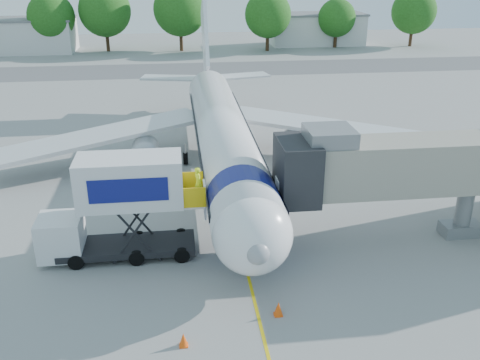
{
  "coord_description": "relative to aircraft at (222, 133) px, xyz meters",
  "views": [
    {
      "loc": [
        -3.17,
        -31.98,
        14.64
      ],
      "look_at": [
        0.17,
        -5.12,
        3.2
      ],
      "focal_mm": 40.0,
      "sensor_mm": 36.0,
      "label": 1
    }
  ],
  "objects": [
    {
      "name": "ground",
      "position": [
        0.0,
        -4.12,
        -2.95
      ],
      "size": [
        160.0,
        160.0,
        0.0
      ],
      "primitive_type": "plane",
      "color": "gray",
      "rests_on": "ground"
    },
    {
      "name": "guidance_line",
      "position": [
        0.0,
        -4.12,
        -2.94
      ],
      "size": [
        0.15,
        70.0,
        0.01
      ],
      "primitive_type": "cube",
      "color": "yellow",
      "rests_on": "ground"
    },
    {
      "name": "taxiway_strip",
      "position": [
        0.0,
        37.88,
        -2.94
      ],
      "size": [
        120.0,
        10.0,
        0.01
      ],
      "primitive_type": "cube",
      "color": "#59595B",
      "rests_on": "ground"
    },
    {
      "name": "aircraft",
      "position": [
        0.0,
        0.0,
        0.0
      ],
      "size": [
        34.17,
        37.73,
        11.35
      ],
      "color": "white",
      "rests_on": "ground"
    },
    {
      "name": "jet_bridge",
      "position": [
        7.99,
        -11.12,
        1.39
      ],
      "size": [
        13.9,
        3.2,
        6.6
      ],
      "color": "gray",
      "rests_on": "ground"
    },
    {
      "name": "catering_hiloader",
      "position": [
        -6.27,
        -11.12,
        -0.19
      ],
      "size": [
        8.5,
        2.44,
        5.5
      ],
      "color": "black",
      "rests_on": "ground"
    },
    {
      "name": "ground_tug",
      "position": [
        1.73,
        -20.46,
        -2.3
      ],
      "size": [
        3.32,
        2.08,
        1.24
      ],
      "rotation": [
        0.0,
        0.0,
        0.17
      ],
      "color": "silver",
      "rests_on": "ground"
    },
    {
      "name": "safety_cone_a",
      "position": [
        0.89,
        -17.1,
        -2.63
      ],
      "size": [
        0.42,
        0.42,
        0.66
      ],
      "color": "#FA500D",
      "rests_on": "ground"
    },
    {
      "name": "safety_cone_b",
      "position": [
        -3.3,
        -18.61,
        -2.65
      ],
      "size": [
        0.39,
        0.39,
        0.61
      ],
      "color": "#FA500D",
      "rests_on": "ground"
    },
    {
      "name": "outbuilding_left",
      "position": [
        -28.0,
        55.88,
        -0.29
      ],
      "size": [
        18.4,
        8.4,
        5.3
      ],
      "color": "silver",
      "rests_on": "ground"
    },
    {
      "name": "outbuilding_right",
      "position": [
        22.0,
        57.88,
        -0.29
      ],
      "size": [
        16.4,
        7.4,
        5.3
      ],
      "color": "silver",
      "rests_on": "ground"
    },
    {
      "name": "tree_b",
      "position": [
        -21.9,
        54.2,
        2.72
      ],
      "size": [
        7.33,
        7.33,
        9.34
      ],
      "color": "#382314",
      "rests_on": "ground"
    },
    {
      "name": "tree_c",
      "position": [
        -13.66,
        54.98,
        3.46
      ],
      "size": [
        8.28,
        8.28,
        10.55
      ],
      "color": "#382314",
      "rests_on": "ground"
    },
    {
      "name": "tree_d",
      "position": [
        -1.72,
        53.78,
        3.61
      ],
      "size": [
        8.47,
        8.47,
        10.8
      ],
      "color": "#382314",
      "rests_on": "ground"
    },
    {
      "name": "tree_e",
      "position": [
        12.3,
        52.08,
        2.81
      ],
      "size": [
        7.45,
        7.45,
        9.5
      ],
      "color": "#382314",
      "rests_on": "ground"
    },
    {
      "name": "tree_f",
      "position": [
        24.38,
        54.15,
        1.9
      ],
      "size": [
        6.27,
        6.27,
        7.99
      ],
      "color": "#382314",
      "rests_on": "ground"
    },
    {
      "name": "tree_g",
      "position": [
        37.66,
        53.85,
        2.85
      ],
      "size": [
        7.49,
        7.49,
        9.55
      ],
      "color": "#382314",
      "rests_on": "ground"
    }
  ]
}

